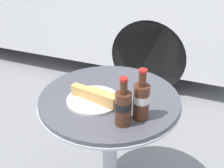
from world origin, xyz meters
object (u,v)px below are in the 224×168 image
cola_bottle_left (123,106)px  cola_bottle_right (141,100)px  bistro_table (110,126)px  lunch_plate_near (94,98)px

cola_bottle_left → cola_bottle_right: size_ratio=0.93×
bistro_table → cola_bottle_right: bearing=-30.0°
lunch_plate_near → cola_bottle_left: bearing=-30.6°
cola_bottle_left → cola_bottle_right: cola_bottle_right is taller
cola_bottle_left → lunch_plate_near: (-0.18, 0.10, -0.06)m
cola_bottle_left → lunch_plate_near: 0.21m
cola_bottle_right → lunch_plate_near: size_ratio=0.89×
bistro_table → lunch_plate_near: size_ratio=2.82×
cola_bottle_right → lunch_plate_near: bearing=170.6°
bistro_table → cola_bottle_left: bearing=-53.0°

